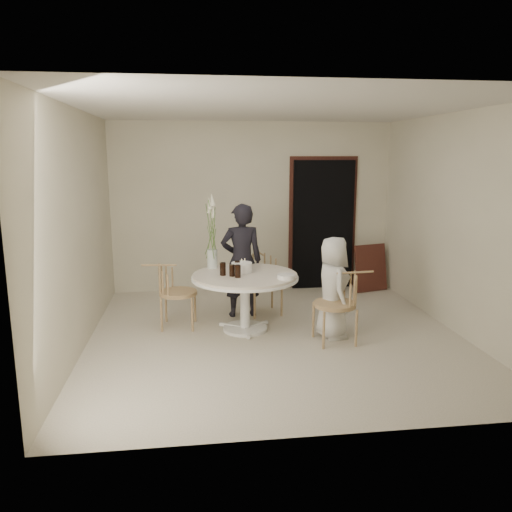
{
  "coord_description": "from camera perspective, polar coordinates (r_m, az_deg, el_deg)",
  "views": [
    {
      "loc": [
        -0.99,
        -5.74,
        2.18
      ],
      "look_at": [
        -0.2,
        0.3,
        0.94
      ],
      "focal_mm": 35.0,
      "sensor_mm": 36.0,
      "label": 1
    }
  ],
  "objects": [
    {
      "name": "cola_tumbler_d",
      "position": [
        6.29,
        -2.15,
        -1.2
      ],
      "size": [
        0.07,
        0.07,
        0.14
      ],
      "primitive_type": "cylinder",
      "rotation": [
        0.0,
        0.0,
        0.09
      ],
      "color": "black",
      "rests_on": "table"
    },
    {
      "name": "cola_tumbler_b",
      "position": [
        6.07,
        -2.76,
        -1.67
      ],
      "size": [
        0.08,
        0.08,
        0.14
      ],
      "primitive_type": "cylinder",
      "rotation": [
        0.0,
        0.0,
        -0.2
      ],
      "color": "black",
      "rests_on": "table"
    },
    {
      "name": "room_shell",
      "position": [
        5.85,
        2.38,
        5.97
      ],
      "size": [
        4.5,
        4.5,
        4.5
      ],
      "color": "silver",
      "rests_on": "ground"
    },
    {
      "name": "door_trim",
      "position": [
        8.32,
        7.59,
        3.98
      ],
      "size": [
        1.12,
        0.03,
        2.22
      ],
      "primitive_type": "cube",
      "color": "#50251B",
      "rests_on": "ground"
    },
    {
      "name": "cola_tumbler_c",
      "position": [
        6.12,
        -3.81,
        -1.49
      ],
      "size": [
        0.08,
        0.08,
        0.16
      ],
      "primitive_type": "cylinder",
      "rotation": [
        0.0,
        0.0,
        -0.09
      ],
      "color": "black",
      "rests_on": "table"
    },
    {
      "name": "girl",
      "position": [
        6.76,
        -1.66,
        -0.53
      ],
      "size": [
        0.58,
        0.4,
        1.55
      ],
      "primitive_type": "imported",
      "rotation": [
        0.0,
        0.0,
        3.2
      ],
      "color": "black",
      "rests_on": "ground"
    },
    {
      "name": "boy",
      "position": [
        6.07,
        8.77,
        -3.59
      ],
      "size": [
        0.43,
        0.63,
        1.23
      ],
      "primitive_type": "imported",
      "rotation": [
        0.0,
        0.0,
        1.64
      ],
      "color": "silver",
      "rests_on": "ground"
    },
    {
      "name": "plate_stack",
      "position": [
        5.96,
        3.45,
        -2.36
      ],
      "size": [
        0.27,
        0.27,
        0.05
      ],
      "primitive_type": "cylinder",
      "rotation": [
        0.0,
        0.0,
        0.43
      ],
      "color": "white",
      "rests_on": "table"
    },
    {
      "name": "picture_frame",
      "position": [
        8.32,
        12.99,
        -1.33
      ],
      "size": [
        0.6,
        0.32,
        0.76
      ],
      "primitive_type": "cube",
      "rotation": [
        -0.17,
        0.0,
        0.27
      ],
      "color": "#50251B",
      "rests_on": "ground"
    },
    {
      "name": "flower_vase",
      "position": [
        6.47,
        -5.06,
        1.9
      ],
      "size": [
        0.13,
        0.13,
        0.98
      ],
      "rotation": [
        0.0,
        0.0,
        0.15
      ],
      "color": "silver",
      "rests_on": "table"
    },
    {
      "name": "birthday_cake",
      "position": [
        6.27,
        -1.64,
        -1.32
      ],
      "size": [
        0.26,
        0.26,
        0.18
      ],
      "rotation": [
        0.0,
        0.0,
        0.18
      ],
      "color": "white",
      "rests_on": "table"
    },
    {
      "name": "table",
      "position": [
        6.22,
        -1.27,
        -3.09
      ],
      "size": [
        1.33,
        1.33,
        0.73
      ],
      "color": "white",
      "rests_on": "ground"
    },
    {
      "name": "doorway",
      "position": [
        8.29,
        7.65,
        3.53
      ],
      "size": [
        1.0,
        0.1,
        2.1
      ],
      "primitive_type": "cube",
      "color": "black",
      "rests_on": "ground"
    },
    {
      "name": "chair_far",
      "position": [
        7.01,
        0.58,
        -1.98
      ],
      "size": [
        0.52,
        0.56,
        0.85
      ],
      "rotation": [
        0.0,
        0.0,
        0.18
      ],
      "color": "tan",
      "rests_on": "ground"
    },
    {
      "name": "chair_right",
      "position": [
        5.96,
        10.12,
        -4.55
      ],
      "size": [
        0.53,
        0.5,
        0.85
      ],
      "rotation": [
        0.0,
        0.0,
        -1.51
      ],
      "color": "tan",
      "rests_on": "ground"
    },
    {
      "name": "cola_tumbler_a",
      "position": [
        6.0,
        -2.09,
        -1.75
      ],
      "size": [
        0.08,
        0.08,
        0.15
      ],
      "primitive_type": "cylinder",
      "rotation": [
        0.0,
        0.0,
        0.15
      ],
      "color": "black",
      "rests_on": "table"
    },
    {
      "name": "ground",
      "position": [
        6.21,
        2.26,
        -9.07
      ],
      "size": [
        4.5,
        4.5,
        0.0
      ],
      "primitive_type": "plane",
      "color": "beige",
      "rests_on": "ground"
    },
    {
      "name": "chair_left",
      "position": [
        6.46,
        -9.94,
        -3.41
      ],
      "size": [
        0.53,
        0.5,
        0.83
      ],
      "rotation": [
        0.0,
        0.0,
        1.47
      ],
      "color": "tan",
      "rests_on": "ground"
    }
  ]
}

